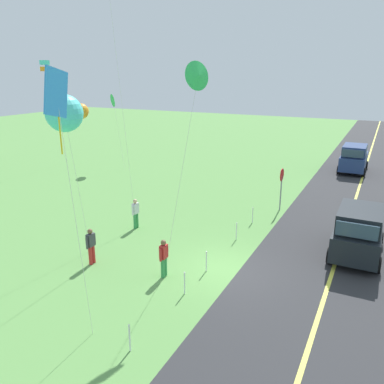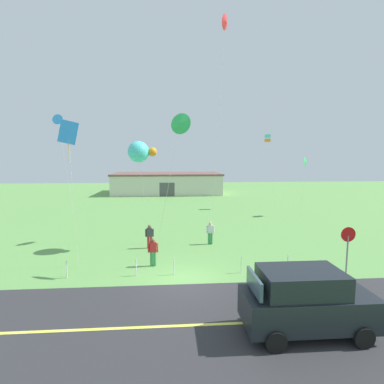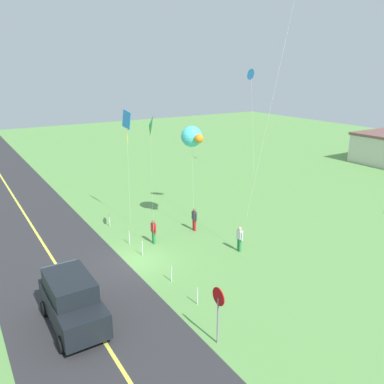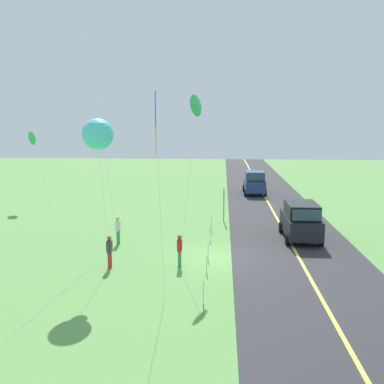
{
  "view_description": "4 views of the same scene",
  "coord_description": "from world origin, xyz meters",
  "px_view_note": "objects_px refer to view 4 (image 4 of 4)",
  "views": [
    {
      "loc": [
        -13.7,
        -5.25,
        7.89
      ],
      "look_at": [
        0.45,
        1.84,
        3.02
      ],
      "focal_mm": 36.42,
      "sensor_mm": 36.0,
      "label": 1
    },
    {
      "loc": [
        -0.67,
        -13.91,
        5.99
      ],
      "look_at": [
        0.58,
        2.7,
        4.09
      ],
      "focal_mm": 27.36,
      "sensor_mm": 36.0,
      "label": 2
    },
    {
      "loc": [
        19.2,
        -8.18,
        10.77
      ],
      "look_at": [
        1.93,
        2.68,
        4.32
      ],
      "focal_mm": 36.84,
      "sensor_mm": 36.0,
      "label": 3
    },
    {
      "loc": [
        -21.81,
        0.01,
        6.99
      ],
      "look_at": [
        0.88,
        1.62,
        3.29
      ],
      "focal_mm": 40.56,
      "sensor_mm": 36.0,
      "label": 4
    }
  ],
  "objects_px": {
    "car_suv_foreground": "(301,220)",
    "person_child_watcher": "(110,251)",
    "stop_sign": "(224,196)",
    "kite_orange_near": "(155,114)",
    "kite_red_low": "(197,106)",
    "car_parked_east_far": "(254,182)",
    "kite_yellow_high": "(98,134)",
    "kite_pink_drift": "(33,138)",
    "person_adult_near": "(180,250)",
    "person_adult_companion": "(118,229)"
  },
  "relations": [
    {
      "from": "car_suv_foreground",
      "to": "person_child_watcher",
      "type": "xyz_separation_m",
      "value": [
        -5.99,
        10.08,
        -0.29
      ]
    },
    {
      "from": "stop_sign",
      "to": "kite_orange_near",
      "type": "bearing_deg",
      "value": 169.99
    },
    {
      "from": "person_child_watcher",
      "to": "kite_red_low",
      "type": "distance_m",
      "value": 8.25
    },
    {
      "from": "car_parked_east_far",
      "to": "stop_sign",
      "type": "xyz_separation_m",
      "value": [
        -12.08,
        3.0,
        0.65
      ]
    },
    {
      "from": "car_parked_east_far",
      "to": "kite_yellow_high",
      "type": "bearing_deg",
      "value": 159.38
    },
    {
      "from": "person_child_watcher",
      "to": "kite_red_low",
      "type": "bearing_deg",
      "value": -78.55
    },
    {
      "from": "kite_yellow_high",
      "to": "car_suv_foreground",
      "type": "bearing_deg",
      "value": -57.39
    },
    {
      "from": "car_suv_foreground",
      "to": "car_parked_east_far",
      "type": "relative_size",
      "value": 1.0
    },
    {
      "from": "stop_sign",
      "to": "kite_red_low",
      "type": "distance_m",
      "value": 10.43
    },
    {
      "from": "car_suv_foreground",
      "to": "person_child_watcher",
      "type": "height_order",
      "value": "car_suv_foreground"
    },
    {
      "from": "car_parked_east_far",
      "to": "kite_pink_drift",
      "type": "xyz_separation_m",
      "value": [
        -6.85,
        18.95,
        4.46
      ]
    },
    {
      "from": "kite_red_low",
      "to": "kite_pink_drift",
      "type": "bearing_deg",
      "value": 46.78
    },
    {
      "from": "person_adult_near",
      "to": "kite_yellow_high",
      "type": "height_order",
      "value": "kite_yellow_high"
    },
    {
      "from": "car_suv_foreground",
      "to": "kite_orange_near",
      "type": "height_order",
      "value": "kite_orange_near"
    },
    {
      "from": "person_child_watcher",
      "to": "kite_red_low",
      "type": "height_order",
      "value": "kite_red_low"
    },
    {
      "from": "person_adult_companion",
      "to": "kite_orange_near",
      "type": "bearing_deg",
      "value": 103.33
    },
    {
      "from": "car_parked_east_far",
      "to": "kite_red_low",
      "type": "distance_m",
      "value": 22.01
    },
    {
      "from": "person_adult_companion",
      "to": "kite_pink_drift",
      "type": "xyz_separation_m",
      "value": [
        11.42,
        9.86,
        4.75
      ]
    },
    {
      "from": "person_adult_near",
      "to": "kite_yellow_high",
      "type": "bearing_deg",
      "value": -97.55
    },
    {
      "from": "car_parked_east_far",
      "to": "stop_sign",
      "type": "height_order",
      "value": "stop_sign"
    },
    {
      "from": "kite_pink_drift",
      "to": "kite_yellow_high",
      "type": "bearing_deg",
      "value": -147.58
    },
    {
      "from": "car_suv_foreground",
      "to": "kite_red_low",
      "type": "height_order",
      "value": "kite_red_low"
    },
    {
      "from": "car_suv_foreground",
      "to": "person_child_watcher",
      "type": "distance_m",
      "value": 11.73
    },
    {
      "from": "kite_yellow_high",
      "to": "kite_pink_drift",
      "type": "xyz_separation_m",
      "value": [
        16.19,
        10.28,
        -0.83
      ]
    },
    {
      "from": "person_adult_near",
      "to": "person_child_watcher",
      "type": "height_order",
      "value": "same"
    },
    {
      "from": "kite_yellow_high",
      "to": "kite_orange_near",
      "type": "xyz_separation_m",
      "value": [
        -3.44,
        -3.12,
        0.83
      ]
    },
    {
      "from": "car_parked_east_far",
      "to": "kite_red_low",
      "type": "relative_size",
      "value": 0.53
    },
    {
      "from": "kite_red_low",
      "to": "kite_orange_near",
      "type": "bearing_deg",
      "value": 169.11
    },
    {
      "from": "car_suv_foreground",
      "to": "kite_red_low",
      "type": "distance_m",
      "value": 9.8
    },
    {
      "from": "stop_sign",
      "to": "person_child_watcher",
      "type": "bearing_deg",
      "value": 152.17
    },
    {
      "from": "kite_pink_drift",
      "to": "person_adult_near",
      "type": "bearing_deg",
      "value": -137.74
    },
    {
      "from": "stop_sign",
      "to": "person_adult_companion",
      "type": "relative_size",
      "value": 1.6
    },
    {
      "from": "kite_red_low",
      "to": "car_suv_foreground",
      "type": "bearing_deg",
      "value": -55.94
    },
    {
      "from": "person_adult_near",
      "to": "stop_sign",
      "type": "bearing_deg",
      "value": 144.55
    },
    {
      "from": "car_suv_foreground",
      "to": "person_adult_companion",
      "type": "relative_size",
      "value": 2.75
    },
    {
      "from": "person_adult_near",
      "to": "person_adult_companion",
      "type": "xyz_separation_m",
      "value": [
        3.77,
        3.94,
        0.0
      ]
    },
    {
      "from": "kite_yellow_high",
      "to": "kite_red_low",
      "type": "bearing_deg",
      "value": -59.5
    },
    {
      "from": "car_suv_foreground",
      "to": "person_adult_near",
      "type": "height_order",
      "value": "car_suv_foreground"
    },
    {
      "from": "person_adult_near",
      "to": "person_child_watcher",
      "type": "bearing_deg",
      "value": -106.15
    },
    {
      "from": "kite_yellow_high",
      "to": "kite_pink_drift",
      "type": "height_order",
      "value": "kite_yellow_high"
    },
    {
      "from": "person_adult_companion",
      "to": "kite_orange_near",
      "type": "xyz_separation_m",
      "value": [
        -8.21,
        -3.54,
        6.41
      ]
    },
    {
      "from": "person_child_watcher",
      "to": "kite_pink_drift",
      "type": "distance_m",
      "value": 19.39
    },
    {
      "from": "car_suv_foreground",
      "to": "stop_sign",
      "type": "relative_size",
      "value": 1.72
    },
    {
      "from": "car_suv_foreground",
      "to": "kite_orange_near",
      "type": "xyz_separation_m",
      "value": [
        -10.01,
        7.14,
        6.12
      ]
    },
    {
      "from": "person_child_watcher",
      "to": "person_adult_near",
      "type": "bearing_deg",
      "value": -96.78
    },
    {
      "from": "kite_red_low",
      "to": "kite_pink_drift",
      "type": "height_order",
      "value": "kite_red_low"
    },
    {
      "from": "car_parked_east_far",
      "to": "person_child_watcher",
      "type": "xyz_separation_m",
      "value": [
        -22.46,
        8.49,
        -0.29
      ]
    },
    {
      "from": "car_suv_foreground",
      "to": "kite_red_low",
      "type": "bearing_deg",
      "value": 124.06
    },
    {
      "from": "kite_pink_drift",
      "to": "kite_red_low",
      "type": "bearing_deg",
      "value": -133.22
    },
    {
      "from": "car_parked_east_far",
      "to": "person_adult_companion",
      "type": "distance_m",
      "value": 20.41
    }
  ]
}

